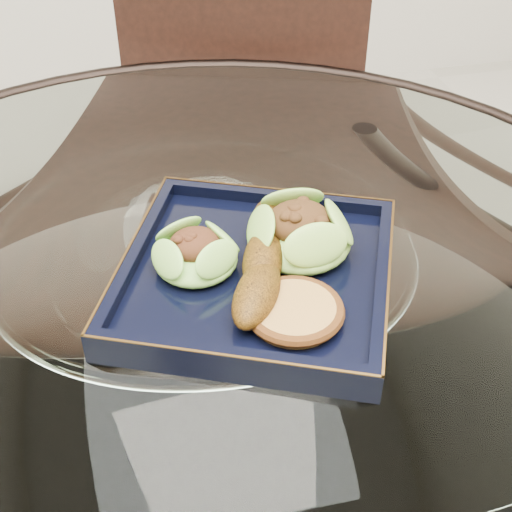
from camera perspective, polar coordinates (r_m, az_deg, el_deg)
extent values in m
cylinder|color=white|center=(0.76, -4.02, -2.31)|extent=(1.10, 1.10, 0.01)
torus|color=black|center=(0.76, -4.02, -2.31)|extent=(1.13, 1.13, 0.02)
cylinder|color=black|center=(1.27, 7.01, -5.28)|extent=(0.04, 0.04, 0.75)
cylinder|color=black|center=(1.23, -18.70, -9.24)|extent=(0.04, 0.04, 0.75)
cube|color=black|center=(1.24, -1.77, 1.25)|extent=(0.56, 0.56, 0.04)
cube|color=black|center=(1.27, -1.12, 17.25)|extent=(0.41, 0.16, 0.49)
cylinder|color=black|center=(1.31, -10.91, -12.61)|extent=(0.03, 0.03, 0.48)
cylinder|color=black|center=(1.28, 6.40, -13.72)|extent=(0.03, 0.03, 0.48)
cylinder|color=black|center=(1.57, -7.87, -1.76)|extent=(0.03, 0.03, 0.48)
cylinder|color=black|center=(1.55, 6.18, -2.43)|extent=(0.03, 0.03, 0.48)
cube|color=black|center=(0.74, 0.00, -1.82)|extent=(0.36, 0.36, 0.02)
ellipsoid|color=#59A22F|center=(0.73, -4.84, 0.04)|extent=(0.09, 0.09, 0.03)
ellipsoid|color=#68AF32|center=(0.75, 3.50, 1.66)|extent=(0.14, 0.14, 0.04)
ellipsoid|color=#6A410B|center=(0.72, 0.59, -0.23)|extent=(0.11, 0.20, 0.04)
cylinder|color=#C88C42|center=(0.67, 3.10, -4.51)|extent=(0.09, 0.09, 0.02)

